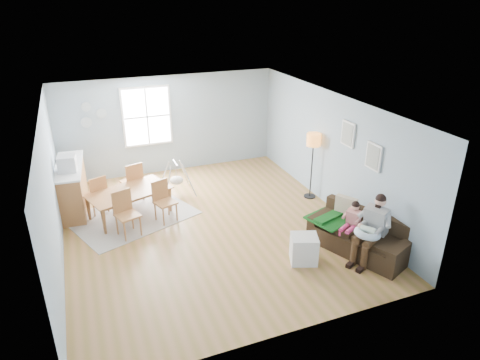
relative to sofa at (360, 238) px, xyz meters
name	(u,v)px	position (x,y,z in m)	size (l,w,h in m)	color
room	(206,119)	(-2.50, 1.98, 2.14)	(8.40, 9.40, 3.90)	olive
window	(147,116)	(-3.10, 5.44, 1.37)	(1.32, 0.08, 1.62)	white
pictures	(360,145)	(0.46, 0.93, 1.57)	(0.05, 1.34, 0.74)	white
wall_plates	(91,115)	(-4.51, 5.45, 1.55)	(0.67, 0.02, 0.66)	#97ACB5
sofa	(360,238)	(0.00, 0.00, 0.00)	(1.52, 2.10, 0.78)	black
green_throw	(332,218)	(-0.32, 0.56, 0.22)	(0.89, 0.76, 0.04)	#145A1C
beige_pillow	(346,207)	(-0.01, 0.55, 0.42)	(0.12, 0.44, 0.44)	beige
father	(372,227)	(0.00, -0.30, 0.41)	(0.98, 0.72, 1.29)	gray
nursing_pillow	(367,233)	(-0.14, -0.36, 0.33)	(0.50, 0.50, 0.14)	silver
infant	(366,229)	(-0.15, -0.33, 0.41)	(0.25, 0.34, 0.13)	white
toddler	(352,218)	(-0.14, 0.14, 0.39)	(0.54, 0.44, 0.81)	silver
floor_lamp	(313,145)	(0.30, 2.46, 1.09)	(0.33, 0.33, 1.65)	black
storage_cube	(303,249)	(-1.24, 0.06, 0.00)	(0.61, 0.58, 0.55)	silver
rug	(132,216)	(-4.01, 3.08, -0.27)	(2.58, 1.96, 0.01)	#9B958E
dining_table	(131,204)	(-4.01, 3.08, 0.04)	(1.79, 1.00, 0.63)	brown
chair_sw	(125,210)	(-4.21, 2.32, 0.29)	(0.56, 0.56, 0.98)	olive
chair_se	(163,198)	(-3.35, 2.65, 0.26)	(0.54, 0.54, 0.94)	olive
chair_nw	(97,192)	(-4.68, 3.50, 0.25)	(0.55, 0.55, 0.93)	olive
chair_ne	(133,179)	(-3.82, 3.83, 0.30)	(0.57, 0.57, 1.00)	olive
counter	(72,187)	(-5.20, 3.98, 0.28)	(0.72, 2.00, 1.10)	brown
monitor	(67,164)	(-5.21, 3.61, 1.00)	(0.42, 0.40, 0.36)	silver
baby_swing	(177,180)	(-2.75, 3.88, 0.10)	(0.83, 0.84, 0.84)	silver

